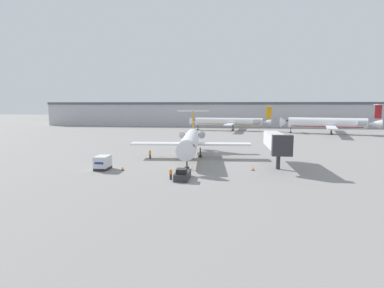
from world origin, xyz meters
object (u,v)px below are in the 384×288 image
airplane_parked_far_left (231,122)px  airplane_parked_far_right (329,123)px  worker_near_tug (171,174)px  traffic_cone_right (253,169)px  jet_bridge (276,141)px  luggage_cart (103,163)px  pushback_tug (182,175)px  airplane_main (190,141)px  worker_by_wing (150,154)px  traffic_cone_left (123,168)px

airplane_parked_far_left → airplane_parked_far_right: bearing=-16.6°
worker_near_tug → traffic_cone_right: worker_near_tug is taller
worker_near_tug → jet_bridge: size_ratio=0.12×
luggage_cart → pushback_tug: bearing=-19.0°
luggage_cart → airplane_parked_far_left: airplane_parked_far_left is taller
airplane_main → pushback_tug: 18.42m
worker_by_wing → airplane_parked_far_right: (54.75, 61.03, 3.15)m
traffic_cone_right → airplane_parked_far_right: bearing=63.6°
pushback_tug → traffic_cone_right: size_ratio=7.22×
pushback_tug → luggage_cart: luggage_cart is taller
worker_near_tug → airplane_parked_far_right: bearing=58.6°
luggage_cart → worker_by_wing: luggage_cart is taller
airplane_parked_far_right → traffic_cone_right: bearing=-116.4°
airplane_main → airplane_parked_far_right: airplane_parked_far_right is taller
worker_near_tug → airplane_parked_far_left: 89.40m
traffic_cone_right → luggage_cart: bearing=-175.1°
airplane_parked_far_right → airplane_parked_far_left: bearing=163.4°
luggage_cart → worker_by_wing: 12.36m
traffic_cone_left → worker_near_tug: bearing=-30.6°
airplane_parked_far_right → luggage_cart: bearing=-129.8°
luggage_cart → airplane_parked_far_right: (60.15, 72.15, 2.94)m
worker_by_wing → airplane_parked_far_right: bearing=48.1°
airplane_parked_far_left → airplane_parked_far_right: 38.75m
airplane_parked_far_right → airplane_main: bearing=-128.4°
airplane_parked_far_right → worker_near_tug: bearing=-121.4°
airplane_parked_far_left → airplane_parked_far_right: airplane_parked_far_right is taller
airplane_main → luggage_cart: bearing=-135.6°
traffic_cone_left → pushback_tug: bearing=-24.2°
worker_by_wing → jet_bridge: size_ratio=0.13×
worker_by_wing → traffic_cone_left: bearing=-99.8°
worker_near_tug → worker_by_wing: (-7.37, 16.65, 0.09)m
luggage_cart → jet_bridge: (29.74, 6.54, 3.28)m
pushback_tug → airplane_parked_far_right: bearing=59.3°
airplane_main → worker_by_wing: size_ratio=15.86×
traffic_cone_left → airplane_parked_far_right: (56.68, 72.19, 3.82)m
worker_near_tug → pushback_tug: bearing=18.9°
airplane_main → worker_near_tug: (-0.71, -18.72, -2.74)m
worker_near_tug → traffic_cone_left: size_ratio=2.74×
worker_near_tug → airplane_parked_far_left: (10.25, 88.76, 3.03)m
pushback_tug → airplane_parked_far_left: bearing=84.4°
traffic_cone_left → traffic_cone_right: bearing=5.7°
luggage_cart → traffic_cone_left: size_ratio=5.10×
pushback_tug → traffic_cone_left: (-10.95, 4.93, -0.35)m
traffic_cone_left → traffic_cone_right: 22.05m
pushback_tug → airplane_parked_far_right: 89.72m
traffic_cone_left → jet_bridge: bearing=14.0°
worker_near_tug → airplane_parked_far_right: 91.05m
airplane_main → traffic_cone_left: size_ratio=47.34×
pushback_tug → traffic_cone_right: bearing=33.0°
airplane_parked_far_right → pushback_tug: bearing=-120.7°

